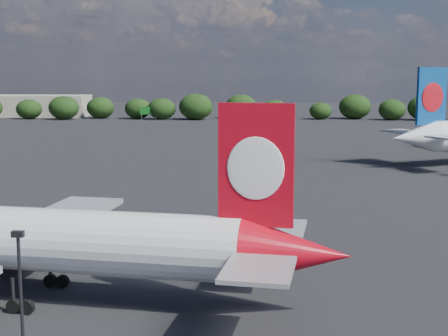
{
  "coord_description": "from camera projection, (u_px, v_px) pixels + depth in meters",
  "views": [
    {
      "loc": [
        18.44,
        -41.31,
        16.1
      ],
      "look_at": [
        16.0,
        12.0,
        8.0
      ],
      "focal_mm": 50.0,
      "sensor_mm": 36.0,
      "label": 1
    }
  ],
  "objects": [
    {
      "name": "highway_sign",
      "position": [
        149.0,
        111.0,
        218.21
      ],
      "size": [
        6.0,
        0.3,
        4.5
      ],
      "color": "#14641C",
      "rests_on": "ground"
    },
    {
      "name": "apron_lamp_post",
      "position": [
        22.0,
        312.0,
        28.98
      ],
      "size": [
        0.55,
        0.3,
        9.0
      ],
      "color": "black",
      "rests_on": "ground"
    },
    {
      "name": "billboard_yellow",
      "position": [
        235.0,
        108.0,
        222.67
      ],
      "size": [
        5.0,
        0.3,
        5.5
      ],
      "color": "#F7AF16",
      "rests_on": "ground"
    },
    {
      "name": "ground",
      "position": [
        141.0,
        172.0,
        103.3
      ],
      "size": [
        500.0,
        500.0,
        0.0
      ],
      "primitive_type": "plane",
      "color": "black",
      "rests_on": "ground"
    },
    {
      "name": "qantas_airliner",
      "position": [
        27.0,
        241.0,
        44.31
      ],
      "size": [
        43.65,
        41.63,
        14.25
      ],
      "color": "white",
      "rests_on": "ground"
    },
    {
      "name": "horizon_treeline",
      "position": [
        211.0,
        108.0,
        220.92
      ],
      "size": [
        205.62,
        16.98,
        9.16
      ],
      "color": "black",
      "rests_on": "ground"
    },
    {
      "name": "terminal_building",
      "position": [
        32.0,
        106.0,
        236.01
      ],
      "size": [
        42.0,
        16.0,
        8.0
      ],
      "color": "#A39B8D",
      "rests_on": "ground"
    }
  ]
}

